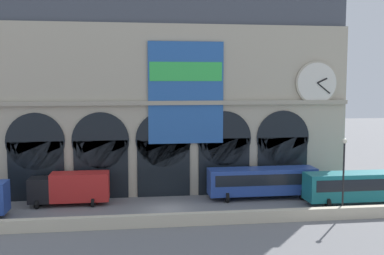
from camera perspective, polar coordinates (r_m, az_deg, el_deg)
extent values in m
plane|color=slate|center=(42.96, -3.07, -10.23)|extent=(200.00, 200.00, 0.00)
cube|color=beige|center=(38.07, -2.46, -11.52)|extent=(90.00, 0.70, 1.03)
cube|color=#B2A891|center=(49.08, -3.85, 2.25)|extent=(39.38, 5.38, 17.70)
cube|color=#424751|center=(49.97, -3.96, 15.11)|extent=(39.38, 4.78, 4.55)
cube|color=black|center=(47.91, -18.98, -5.21)|extent=(5.43, 0.20, 5.95)
cylinder|color=black|center=(47.45, -19.09, -1.68)|extent=(5.72, 0.20, 5.72)
cube|color=black|center=(47.07, -11.34, -5.20)|extent=(5.43, 0.20, 5.95)
cylinder|color=black|center=(46.61, -11.42, -1.61)|extent=(5.72, 0.20, 5.72)
cube|color=black|center=(47.08, -3.58, -5.10)|extent=(5.43, 0.20, 5.95)
cylinder|color=black|center=(46.62, -3.60, -1.50)|extent=(5.72, 0.20, 5.72)
cube|color=black|center=(47.94, 4.04, -4.91)|extent=(5.43, 0.20, 5.95)
cylinder|color=black|center=(47.49, 4.07, -1.37)|extent=(5.72, 0.20, 5.72)
cube|color=black|center=(49.61, 11.27, -4.64)|extent=(5.43, 0.20, 5.95)
cylinder|color=black|center=(49.17, 11.34, -1.23)|extent=(5.72, 0.20, 5.72)
cylinder|color=#B2A891|center=(50.02, 15.39, 5.42)|extent=(4.61, 0.25, 4.61)
cylinder|color=silver|center=(49.91, 15.45, 5.42)|extent=(4.27, 0.06, 4.27)
cube|color=black|center=(50.06, 16.04, 5.68)|extent=(1.13, 0.04, 0.63)
cube|color=black|center=(50.12, 16.22, 4.76)|extent=(1.50, 0.04, 1.21)
cube|color=#2659A5|center=(46.37, -0.76, 4.38)|extent=(7.73, 0.12, 10.39)
cube|color=green|center=(46.30, -0.75, 7.05)|extent=(7.42, 0.04, 1.93)
cube|color=#A49A85|center=(46.20, -3.62, 3.10)|extent=(39.38, 0.50, 0.44)
cube|color=black|center=(46.01, -18.55, -7.42)|extent=(2.00, 2.30, 2.30)
cube|color=red|center=(45.41, -13.87, -7.21)|extent=(5.50, 2.30, 2.70)
cylinder|color=black|center=(45.32, -18.88, -9.13)|extent=(0.28, 0.84, 0.84)
cylinder|color=black|center=(47.29, -18.39, -8.50)|extent=(0.28, 0.84, 0.84)
cylinder|color=black|center=(44.61, -12.36, -9.19)|extent=(0.28, 0.84, 0.84)
cylinder|color=black|center=(46.60, -12.15, -8.54)|extent=(0.28, 0.84, 0.84)
cube|color=#28479E|center=(46.95, 8.79, -6.65)|extent=(11.00, 2.50, 2.60)
cube|color=black|center=(45.69, 9.25, -6.55)|extent=(10.12, 0.04, 1.10)
cylinder|color=black|center=(45.25, 4.44, -8.76)|extent=(0.28, 1.00, 1.00)
cylinder|color=black|center=(47.39, 3.86, -8.09)|extent=(0.28, 1.00, 1.00)
cylinder|color=black|center=(47.43, 13.67, -8.23)|extent=(0.28, 1.00, 1.00)
cylinder|color=black|center=(49.47, 12.71, -7.63)|extent=(0.28, 1.00, 1.00)
cube|color=#19727A|center=(47.20, 20.47, -6.87)|extent=(11.00, 2.50, 2.60)
cube|color=black|center=(46.04, 21.23, -6.77)|extent=(10.12, 0.04, 1.10)
cylinder|color=black|center=(44.85, 16.70, -9.11)|extent=(0.28, 1.00, 1.00)
cylinder|color=black|center=(46.84, 15.55, -8.45)|extent=(0.28, 1.00, 1.00)
cylinder|color=black|center=(42.21, 18.48, -6.26)|extent=(0.16, 0.16, 6.50)
sphere|color=#F2EDCC|center=(41.66, 18.63, -1.63)|extent=(0.44, 0.44, 0.44)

